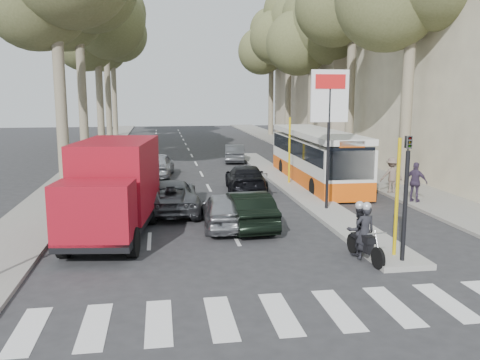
% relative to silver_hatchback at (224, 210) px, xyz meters
% --- Properties ---
extents(ground, '(120.00, 120.00, 0.00)m').
position_rel_silver_hatchback_xyz_m(ground, '(1.10, -3.29, -0.64)').
color(ground, '#28282B').
rests_on(ground, ground).
extents(sidewalk_right, '(3.20, 70.00, 0.12)m').
position_rel_silver_hatchback_xyz_m(sidewalk_right, '(9.70, 21.71, -0.58)').
color(sidewalk_right, gray).
rests_on(sidewalk_right, ground).
extents(median_left, '(2.40, 64.00, 0.12)m').
position_rel_silver_hatchback_xyz_m(median_left, '(-6.90, 24.71, -0.58)').
color(median_left, gray).
rests_on(median_left, ground).
extents(traffic_island, '(1.50, 26.00, 0.16)m').
position_rel_silver_hatchback_xyz_m(traffic_island, '(4.35, 7.71, -0.56)').
color(traffic_island, gray).
rests_on(traffic_island, ground).
extents(building_far, '(11.00, 20.00, 16.00)m').
position_rel_silver_hatchback_xyz_m(building_far, '(16.60, 30.71, 7.36)').
color(building_far, '#B7A88E').
rests_on(building_far, ground).
extents(billboard, '(1.50, 12.10, 5.60)m').
position_rel_silver_hatchback_xyz_m(billboard, '(4.35, 1.70, 3.06)').
color(billboard, yellow).
rests_on(billboard, ground).
extents(traffic_light_island, '(0.16, 0.41, 3.60)m').
position_rel_silver_hatchback_xyz_m(traffic_light_island, '(4.35, -4.79, 1.85)').
color(traffic_light_island, black).
rests_on(traffic_light_island, ground).
extents(tree_l_c, '(7.40, 7.20, 13.71)m').
position_rel_silver_hatchback_xyz_m(tree_l_c, '(-6.67, 24.82, 9.40)').
color(tree_l_c, '#6B604C').
rests_on(tree_l_c, ground).
extents(tree_l_d, '(7.40, 7.20, 15.66)m').
position_rel_silver_hatchback_xyz_m(tree_l_d, '(-6.77, 32.82, 11.12)').
color(tree_l_d, '#6B604C').
rests_on(tree_l_d, ground).
extents(tree_l_e, '(7.40, 7.20, 14.49)m').
position_rel_silver_hatchback_xyz_m(tree_l_e, '(-6.87, 40.82, 10.09)').
color(tree_l_e, '#6B604C').
rests_on(tree_l_e, ground).
extents(tree_r_c, '(7.40, 7.20, 13.32)m').
position_rel_silver_hatchback_xyz_m(tree_r_c, '(10.13, 22.82, 9.05)').
color(tree_r_c, '#6B604C').
rests_on(tree_r_c, ground).
extents(tree_r_d, '(7.40, 7.20, 14.88)m').
position_rel_silver_hatchback_xyz_m(tree_r_d, '(10.23, 30.82, 10.43)').
color(tree_r_d, '#6B604C').
rests_on(tree_r_d, ground).
extents(tree_r_e, '(7.40, 7.20, 14.10)m').
position_rel_silver_hatchback_xyz_m(tree_r_e, '(10.33, 38.82, 9.74)').
color(tree_r_e, '#6B604C').
rests_on(tree_r_e, ground).
extents(silver_hatchback, '(1.63, 3.80, 1.28)m').
position_rel_silver_hatchback_xyz_m(silver_hatchback, '(0.00, 0.00, 0.00)').
color(silver_hatchback, '#9FA1A7').
rests_on(silver_hatchback, ground).
extents(dark_hatchback, '(1.64, 4.06, 1.31)m').
position_rel_silver_hatchback_xyz_m(dark_hatchback, '(0.80, -0.11, 0.02)').
color(dark_hatchback, black).
rests_on(dark_hatchback, ground).
extents(queue_car_a, '(2.16, 4.69, 1.30)m').
position_rel_silver_hatchback_xyz_m(queue_car_a, '(-1.82, 2.71, 0.01)').
color(queue_car_a, '#4B4D52').
rests_on(queue_car_a, ground).
extents(queue_car_b, '(2.20, 4.64, 1.31)m').
position_rel_silver_hatchback_xyz_m(queue_car_b, '(1.85, 6.33, 0.01)').
color(queue_car_b, black).
rests_on(queue_car_b, ground).
extents(queue_car_c, '(2.09, 4.27, 1.40)m').
position_rel_silver_hatchback_xyz_m(queue_car_c, '(-2.34, 11.56, 0.06)').
color(queue_car_c, '#A7A9AF').
rests_on(queue_car_c, ground).
extents(queue_car_d, '(1.73, 3.79, 1.20)m').
position_rel_silver_hatchback_xyz_m(queue_car_d, '(2.90, 17.15, -0.04)').
color(queue_car_d, '#4D5055').
rests_on(queue_car_d, ground).
extents(queue_car_e, '(2.11, 4.19, 1.17)m').
position_rel_silver_hatchback_xyz_m(queue_car_e, '(-5.20, 11.64, -0.06)').
color(queue_car_e, black).
rests_on(queue_car_e, ground).
extents(red_truck, '(2.98, 6.16, 3.16)m').
position_rel_silver_hatchback_xyz_m(red_truck, '(-3.72, -0.58, 1.03)').
color(red_truck, black).
rests_on(red_truck, ground).
extents(city_bus, '(2.53, 10.71, 2.81)m').
position_rel_silver_hatchback_xyz_m(city_bus, '(5.90, 8.18, 0.84)').
color(city_bus, '#E0520C').
rests_on(city_bus, ground).
extents(motorcycle, '(0.79, 2.01, 1.71)m').
position_rel_silver_hatchback_xyz_m(motorcycle, '(3.47, -4.01, 0.14)').
color(motorcycle, black).
rests_on(motorcycle, ground).
extents(pedestrian_near, '(1.04, 1.07, 1.71)m').
position_rel_silver_hatchback_xyz_m(pedestrian_near, '(8.53, 2.45, 0.34)').
color(pedestrian_near, '#3F314A').
rests_on(pedestrian_near, sidewalk_right).
extents(pedestrian_far, '(1.07, 0.49, 1.65)m').
position_rel_silver_hatchback_xyz_m(pedestrian_far, '(8.45, 4.55, 0.30)').
color(pedestrian_far, '#6D5D52').
rests_on(pedestrian_far, sidewalk_right).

